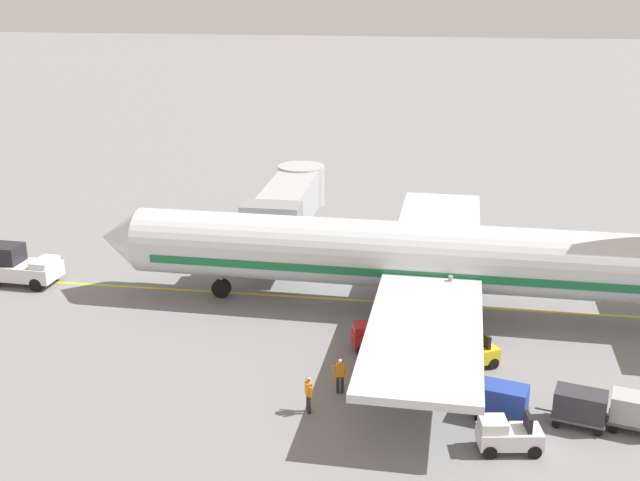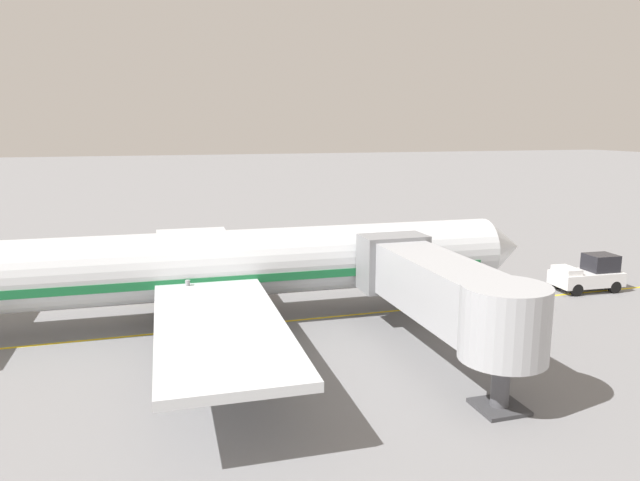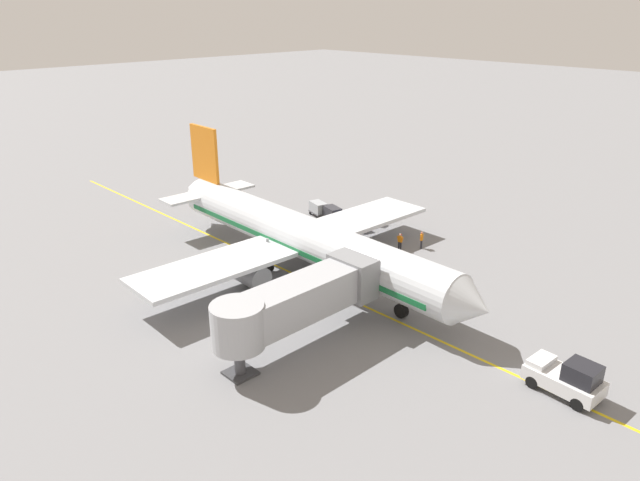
% 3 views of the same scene
% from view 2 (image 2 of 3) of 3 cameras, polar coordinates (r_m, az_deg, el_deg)
% --- Properties ---
extents(ground_plane, '(400.00, 400.00, 0.00)m').
position_cam_2_polar(ground_plane, '(32.44, -10.75, -8.41)').
color(ground_plane, slate).
extents(gate_lead_in_line, '(0.24, 80.00, 0.01)m').
position_cam_2_polar(gate_lead_in_line, '(32.44, -10.75, -8.41)').
color(gate_lead_in_line, gold).
rests_on(gate_lead_in_line, ground).
extents(parked_airliner, '(30.13, 37.28, 10.63)m').
position_cam_2_polar(parked_airliner, '(32.56, -9.90, -2.46)').
color(parked_airliner, silver).
rests_on(parked_airliner, ground).
extents(jet_bridge, '(13.00, 3.50, 4.98)m').
position_cam_2_polar(jet_bridge, '(27.18, 11.68, -4.64)').
color(jet_bridge, '#A8AAAF').
rests_on(jet_bridge, ground).
extents(pushback_tractor, '(2.42, 4.51, 2.40)m').
position_cam_2_polar(pushback_tractor, '(42.64, 24.64, -3.00)').
color(pushback_tractor, silver).
rests_on(pushback_tractor, ground).
extents(baggage_tug_lead, '(1.88, 2.74, 1.62)m').
position_cam_2_polar(baggage_tug_lead, '(38.41, -7.81, -4.13)').
color(baggage_tug_lead, '#B21E1E').
rests_on(baggage_tug_lead, ground).
extents(baggage_tug_trailing, '(2.34, 2.76, 1.62)m').
position_cam_2_polar(baggage_tug_trailing, '(39.27, -14.87, -4.07)').
color(baggage_tug_trailing, gold).
rests_on(baggage_tug_trailing, ground).
extents(baggage_tug_spare, '(1.64, 2.66, 1.62)m').
position_cam_2_polar(baggage_tug_spare, '(46.00, -16.77, -1.98)').
color(baggage_tug_spare, silver).
rests_on(baggage_tug_spare, ground).
extents(baggage_cart_front, '(1.81, 2.98, 1.58)m').
position_cam_2_polar(baggage_cart_front, '(43.63, -16.66, -2.35)').
color(baggage_cart_front, '#4C4C51').
rests_on(baggage_cart_front, ground).
extents(baggage_cart_second_in_train, '(1.81, 2.98, 1.58)m').
position_cam_2_polar(baggage_cart_second_in_train, '(43.78, -20.85, -2.57)').
color(baggage_cart_second_in_train, '#4C4C51').
rests_on(baggage_cart_second_in_train, ground).
extents(baggage_cart_third_in_train, '(1.81, 2.98, 1.58)m').
position_cam_2_polar(baggage_cart_third_in_train, '(44.07, -23.79, -2.70)').
color(baggage_cart_third_in_train, '#4C4C51').
rests_on(baggage_cart_third_in_train, ground).
extents(ground_crew_wing_walker, '(0.29, 0.73, 1.69)m').
position_cam_2_polar(ground_crew_wing_walker, '(43.00, -7.22, -2.15)').
color(ground_crew_wing_walker, '#232328').
rests_on(ground_crew_wing_walker, ground).
extents(ground_crew_loader, '(0.70, 0.38, 1.69)m').
position_cam_2_polar(ground_crew_loader, '(44.98, -6.19, -1.54)').
color(ground_crew_loader, '#232328').
rests_on(ground_crew_loader, ground).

